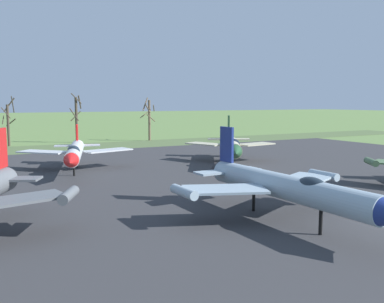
{
  "coord_description": "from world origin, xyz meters",
  "views": [
    {
      "loc": [
        -23.87,
        -16.4,
        7.58
      ],
      "look_at": [
        -3.44,
        21.45,
        2.49
      ],
      "focal_mm": 39.43,
      "sensor_mm": 36.0,
      "label": 1
    }
  ],
  "objects": [
    {
      "name": "bare_tree_right_of_center",
      "position": [
        7.82,
        59.94,
        4.46
      ],
      "size": [
        2.88,
        2.89,
        8.41
      ],
      "color": "brown",
      "rests_on": "ground"
    },
    {
      "name": "jet_fighter_rear_left",
      "position": [
        -13.63,
        29.09,
        2.22
      ],
      "size": [
        12.42,
        15.66,
        4.84
      ],
      "color": "silver",
      "rests_on": "ground"
    },
    {
      "name": "asphalt_apron",
      "position": [
        0.0,
        18.13,
        0.03
      ],
      "size": [
        81.44,
        60.43,
        0.05
      ],
      "primitive_type": "cube",
      "color": "#333335",
      "rests_on": "ground"
    },
    {
      "name": "jet_fighter_front_left",
      "position": [
        4.53,
        26.13,
        2.4
      ],
      "size": [
        11.69,
        15.84,
        5.72
      ],
      "color": "#B7B293",
      "rests_on": "ground"
    },
    {
      "name": "bare_tree_left_of_center",
      "position": [
        -17.29,
        61.86,
        4.18
      ],
      "size": [
        2.39,
        2.53,
        8.55
      ],
      "color": "#42382D",
      "rests_on": "ground"
    },
    {
      "name": "grass_verge_strip",
      "position": [
        0.0,
        54.34,
        0.03
      ],
      "size": [
        141.44,
        12.0,
        0.06
      ],
      "primitive_type": "cube",
      "color": "#50643A",
      "rests_on": "ground"
    },
    {
      "name": "bare_tree_center",
      "position": [
        -5.53,
        62.73,
        4.65
      ],
      "size": [
        2.4,
        2.39,
        9.18
      ],
      "color": "#42382D",
      "rests_on": "ground"
    },
    {
      "name": "info_placard_front_left",
      "position": [
        0.23,
        18.55,
        0.66
      ],
      "size": [
        0.53,
        0.29,
        1.05
      ],
      "color": "black",
      "rests_on": "ground"
    },
    {
      "name": "jet_fighter_rear_center",
      "position": [
        -6.47,
        3.57,
        2.33
      ],
      "size": [
        12.53,
        16.31,
        5.72
      ],
      "color": "#8EA3B2",
      "rests_on": "ground"
    }
  ]
}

